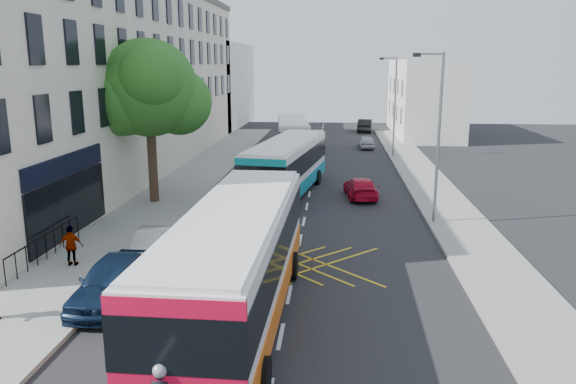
% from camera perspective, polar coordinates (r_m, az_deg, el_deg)
% --- Properties ---
extents(ground, '(120.00, 120.00, 0.00)m').
position_cam_1_polar(ground, '(16.57, -0.75, -14.45)').
color(ground, black).
rests_on(ground, ground).
extents(pavement_left, '(5.00, 70.00, 0.15)m').
position_cam_1_polar(pavement_left, '(32.16, -13.38, -1.00)').
color(pavement_left, gray).
rests_on(pavement_left, ground).
extents(pavement_right, '(3.00, 70.00, 0.15)m').
position_cam_1_polar(pavement_right, '(31.19, 15.83, -1.57)').
color(pavement_right, gray).
rests_on(pavement_right, ground).
extents(terrace_main, '(8.30, 45.00, 13.50)m').
position_cam_1_polar(terrace_main, '(42.07, -17.10, 11.20)').
color(terrace_main, beige).
rests_on(terrace_main, ground).
extents(terrace_far, '(8.00, 20.00, 10.00)m').
position_cam_1_polar(terrace_far, '(71.38, -7.88, 10.71)').
color(terrace_far, silver).
rests_on(terrace_far, ground).
extents(building_right, '(6.00, 18.00, 8.00)m').
position_cam_1_polar(building_right, '(63.48, 13.59, 9.30)').
color(building_right, silver).
rests_on(building_right, ground).
extents(street_tree, '(6.30, 5.70, 8.80)m').
position_cam_1_polar(street_tree, '(31.26, -14.02, 10.12)').
color(street_tree, '#382619').
rests_on(street_tree, pavement_left).
extents(lamp_near, '(1.45, 0.15, 8.00)m').
position_cam_1_polar(lamp_near, '(27.24, 14.89, 6.17)').
color(lamp_near, slate).
rests_on(lamp_near, pavement_right).
extents(lamp_far, '(1.45, 0.15, 8.00)m').
position_cam_1_polar(lamp_far, '(46.99, 10.69, 9.04)').
color(lamp_far, slate).
rests_on(lamp_far, pavement_right).
extents(railings, '(0.08, 5.60, 1.14)m').
position_cam_1_polar(railings, '(23.86, -23.40, -4.98)').
color(railings, black).
rests_on(railings, pavement_left).
extents(bus_near, '(3.27, 12.37, 3.46)m').
position_cam_1_polar(bus_near, '(17.03, -5.28, -7.03)').
color(bus_near, silver).
rests_on(bus_near, ground).
extents(bus_mid, '(4.34, 11.71, 3.22)m').
position_cam_1_polar(bus_mid, '(33.23, -0.12, 2.66)').
color(bus_mid, silver).
rests_on(bus_mid, ground).
extents(bus_far, '(3.63, 10.85, 2.99)m').
position_cam_1_polar(bus_far, '(48.38, 0.47, 5.75)').
color(bus_far, silver).
rests_on(bus_far, ground).
extents(parked_car_blue, '(1.82, 4.52, 1.54)m').
position_cam_1_polar(parked_car_blue, '(19.20, -17.27, -8.60)').
color(parked_car_blue, '#0D1D36').
rests_on(parked_car_blue, ground).
extents(parked_car_silver, '(1.63, 3.89, 1.25)m').
position_cam_1_polar(parked_car_silver, '(22.78, -13.53, -5.32)').
color(parked_car_silver, '#ACAFB4').
rests_on(parked_car_silver, ground).
extents(red_hatchback, '(2.05, 4.21, 1.18)m').
position_cam_1_polar(red_hatchback, '(32.81, 7.38, 0.45)').
color(red_hatchback, '#B50721').
rests_on(red_hatchback, ground).
extents(distant_car_grey, '(2.58, 5.44, 1.50)m').
position_cam_1_polar(distant_car_grey, '(55.14, 1.61, 5.77)').
color(distant_car_grey, '#44464C').
rests_on(distant_car_grey, ground).
extents(distant_car_silver, '(1.52, 3.48, 1.17)m').
position_cam_1_polar(distant_car_silver, '(52.19, 7.95, 5.06)').
color(distant_car_silver, '#B6B8BF').
rests_on(distant_car_silver, ground).
extents(distant_car_dark, '(1.97, 4.57, 1.46)m').
position_cam_1_polar(distant_car_dark, '(64.98, 7.84, 6.72)').
color(distant_car_dark, black).
rests_on(distant_car_dark, ground).
extents(pedestrian_far, '(0.92, 0.40, 1.54)m').
position_cam_1_polar(pedestrian_far, '(22.71, -21.14, -5.13)').
color(pedestrian_far, gray).
rests_on(pedestrian_far, pavement_left).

